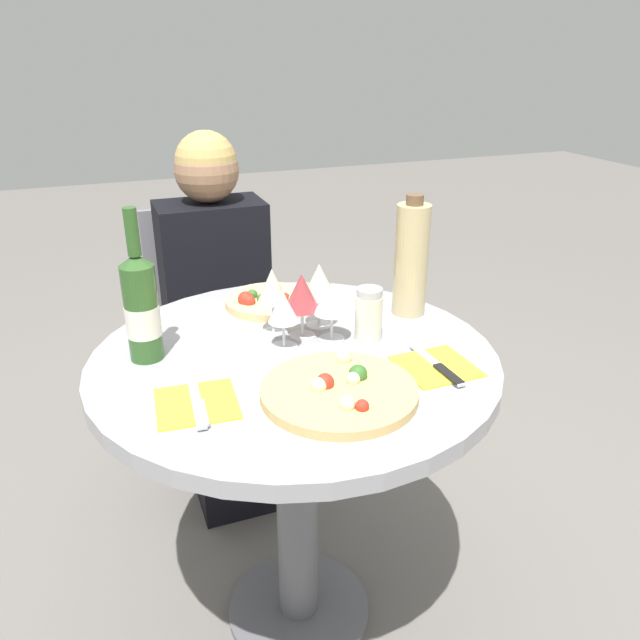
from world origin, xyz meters
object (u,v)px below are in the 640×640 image
(dining_table, at_px, (295,413))
(chair_behind_diner, at_px, (216,348))
(pizza_large, at_px, (340,390))
(wine_bottle, at_px, (141,307))
(tall_carafe, at_px, (411,259))
(seated_diner, at_px, (223,337))

(dining_table, xyz_separation_m, chair_behind_diner, (-0.03, 0.78, -0.19))
(pizza_large, xyz_separation_m, wine_bottle, (-0.32, 0.29, 0.11))
(pizza_large, relative_size, tall_carafe, 1.02)
(wine_bottle, bearing_deg, pizza_large, -42.07)
(wine_bottle, bearing_deg, chair_behind_diner, 68.35)
(chair_behind_diner, bearing_deg, dining_table, 92.12)
(dining_table, distance_m, seated_diner, 0.64)
(seated_diner, bearing_deg, chair_behind_diner, -90.00)
(seated_diner, bearing_deg, wine_bottle, 63.49)
(pizza_large, bearing_deg, seated_diner, 93.64)
(seated_diner, xyz_separation_m, wine_bottle, (-0.27, -0.54, 0.36))
(chair_behind_diner, distance_m, pizza_large, 1.04)
(wine_bottle, distance_m, tall_carafe, 0.64)
(dining_table, relative_size, chair_behind_diner, 0.98)
(tall_carafe, bearing_deg, chair_behind_diner, 119.03)
(wine_bottle, xyz_separation_m, tall_carafe, (0.64, 0.02, 0.02))
(dining_table, height_order, wine_bottle, wine_bottle)
(dining_table, height_order, tall_carafe, tall_carafe)
(seated_diner, relative_size, wine_bottle, 3.56)
(dining_table, distance_m, chair_behind_diner, 0.80)
(chair_behind_diner, distance_m, wine_bottle, 0.87)
(seated_diner, relative_size, pizza_large, 3.86)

